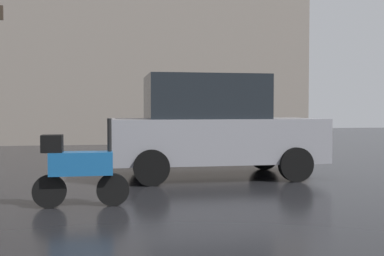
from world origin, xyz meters
name	(u,v)px	position (x,y,z in m)	size (l,w,h in m)	color
parked_scooter	(78,168)	(0.43, 4.23, 0.55)	(1.32, 0.32, 1.23)	black
parked_car_right	(211,126)	(2.89, 6.81, 1.02)	(4.18, 2.02, 2.03)	gray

